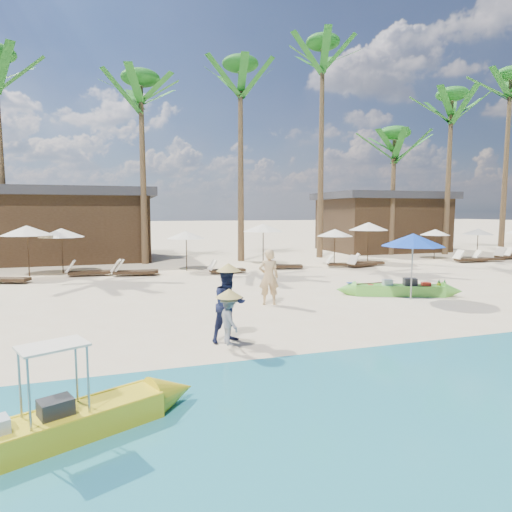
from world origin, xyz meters
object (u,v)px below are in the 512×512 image
object	(u,v)px
yellow_canoe	(40,432)
blue_umbrella	(413,240)
tourist	(269,277)
green_canoe	(399,290)

from	to	relation	value
yellow_canoe	blue_umbrella	xyz separation A→B (m)	(10.13, 6.22, 1.79)
yellow_canoe	tourist	distance (m)	8.82
yellow_canoe	blue_umbrella	bearing A→B (deg)	7.29
blue_umbrella	green_canoe	bearing A→B (deg)	84.98
green_canoe	yellow_canoe	world-z (taller)	yellow_canoe
green_canoe	tourist	bearing A→B (deg)	-157.89
yellow_canoe	tourist	world-z (taller)	tourist
yellow_canoe	tourist	bearing A→B (deg)	27.98
green_canoe	blue_umbrella	distance (m)	1.95
yellow_canoe	blue_umbrella	distance (m)	12.02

